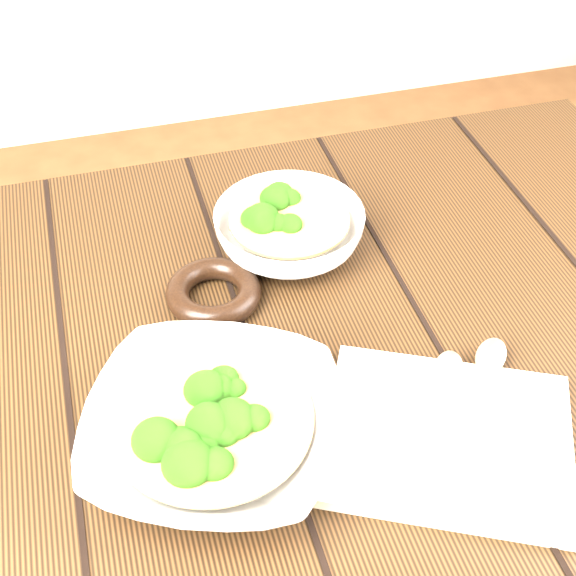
% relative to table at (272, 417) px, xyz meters
% --- Properties ---
extents(table, '(1.20, 0.80, 0.75)m').
position_rel_table_xyz_m(table, '(0.00, 0.00, 0.00)').
color(table, '#34200E').
rests_on(table, ground).
extents(soup_bowl_front, '(0.32, 0.32, 0.07)m').
position_rel_table_xyz_m(soup_bowl_front, '(-0.09, -0.11, 0.15)').
color(soup_bowl_front, silver).
rests_on(soup_bowl_front, table).
extents(soup_bowl_back, '(0.24, 0.24, 0.07)m').
position_rel_table_xyz_m(soup_bowl_back, '(0.07, 0.16, 0.15)').
color(soup_bowl_back, silver).
rests_on(soup_bowl_back, table).
extents(trivet, '(0.14, 0.14, 0.03)m').
position_rel_table_xyz_m(trivet, '(-0.04, 0.09, 0.13)').
color(trivet, black).
rests_on(trivet, table).
extents(napkin, '(0.30, 0.28, 0.01)m').
position_rel_table_xyz_m(napkin, '(0.14, -0.17, 0.13)').
color(napkin, beige).
rests_on(napkin, table).
extents(spoon_left, '(0.12, 0.18, 0.01)m').
position_rel_table_xyz_m(spoon_left, '(0.15, -0.13, 0.14)').
color(spoon_left, '#B9B6A3').
rests_on(spoon_left, napkin).
extents(spoon_right, '(0.14, 0.16, 0.01)m').
position_rel_table_xyz_m(spoon_right, '(0.20, -0.12, 0.14)').
color(spoon_right, '#B9B6A3').
rests_on(spoon_right, napkin).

